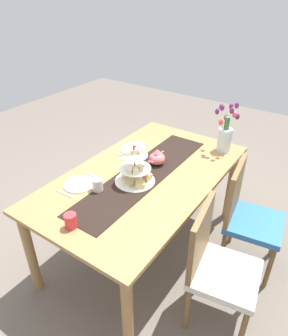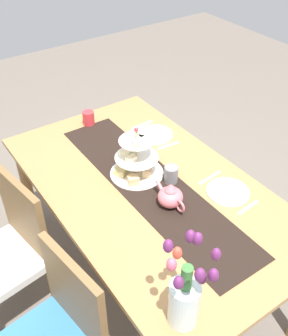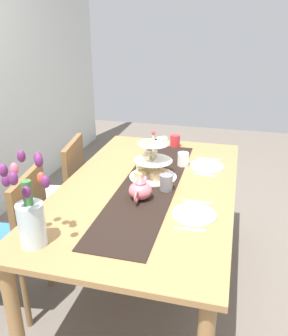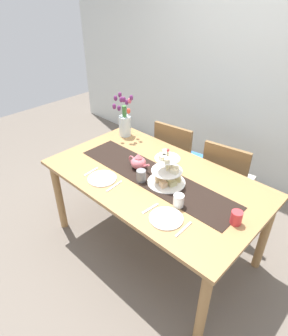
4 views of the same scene
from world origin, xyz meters
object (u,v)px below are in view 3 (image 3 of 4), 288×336
(chair_right, at_px, (61,193))
(dinner_plate_right, at_px, (207,166))
(dining_table, at_px, (148,200))
(chair_left, at_px, (15,237))
(mug_orange, at_px, (175,141))
(tiered_cake_stand, at_px, (152,164))
(mug_grey, at_px, (166,182))
(knife_left, at_px, (197,202))
(mug_white_text, at_px, (183,159))
(fork_right, at_px, (204,175))
(teapot, at_px, (140,190))
(dinner_plate_left, at_px, (194,214))
(knife_right, at_px, (209,159))
(tulip_vase, at_px, (30,214))
(fork_left, at_px, (190,229))

(chair_right, bearing_deg, dinner_plate_right, -83.53)
(dining_table, distance_m, chair_left, 0.83)
(mug_orange, bearing_deg, dining_table, 177.67)
(tiered_cake_stand, relative_size, mug_grey, 3.20)
(chair_left, bearing_deg, knife_left, -79.35)
(dining_table, relative_size, mug_grey, 18.74)
(dinner_plate_right, bearing_deg, mug_white_text, 98.40)
(fork_right, bearing_deg, teapot, 143.62)
(mug_orange, bearing_deg, mug_white_text, -161.91)
(mug_orange, bearing_deg, chair_right, 121.57)
(teapot, bearing_deg, chair_right, 58.67)
(chair_right, distance_m, mug_grey, 0.97)
(chair_right, relative_size, tiered_cake_stand, 2.99)
(dinner_plate_left, distance_m, fork_right, 0.52)
(dinner_plate_right, relative_size, knife_right, 1.35)
(chair_right, distance_m, knife_left, 1.16)
(tiered_cake_stand, relative_size, knife_right, 1.79)
(dining_table, height_order, knife_left, knife_left)
(fork_right, relative_size, knife_right, 0.88)
(dining_table, height_order, chair_left, chair_left)
(tulip_vase, relative_size, dinner_plate_left, 1.86)
(dining_table, bearing_deg, tiered_cake_stand, 2.84)
(tulip_vase, height_order, fork_right, tulip_vase)
(tiered_cake_stand, distance_m, mug_grey, 0.21)
(dinner_plate_left, height_order, mug_orange, mug_orange)
(dining_table, distance_m, chair_right, 0.81)
(tiered_cake_stand, xyz_separation_m, dinner_plate_left, (-0.41, -0.32, -0.09))
(chair_left, relative_size, knife_right, 5.35)
(mug_grey, relative_size, mug_orange, 1.00)
(chair_right, distance_m, mug_orange, 0.96)
(knife_left, bearing_deg, fork_right, 0.00)
(chair_left, relative_size, dinner_plate_left, 3.96)
(chair_left, distance_m, knife_right, 1.39)
(teapot, distance_m, mug_white_text, 0.57)
(chair_right, height_order, dinner_plate_left, chair_right)
(knife_right, bearing_deg, tulip_vase, 152.13)
(teapot, bearing_deg, knife_right, -23.67)
(tiered_cake_stand, height_order, teapot, tiered_cake_stand)
(chair_right, xyz_separation_m, fork_left, (-0.69, -1.05, 0.28))
(mug_white_text, bearing_deg, dining_table, 157.08)
(knife_right, relative_size, mug_white_text, 1.79)
(dinner_plate_right, bearing_deg, dining_table, 140.98)
(knife_right, bearing_deg, teapot, 156.33)
(dinner_plate_left, relative_size, fork_right, 1.53)
(knife_right, distance_m, mug_orange, 0.36)
(fork_left, bearing_deg, chair_right, 56.64)
(chair_right, distance_m, mug_white_text, 0.96)
(dinner_plate_left, bearing_deg, mug_grey, 38.76)
(fork_right, bearing_deg, tulip_vase, 145.45)
(dining_table, bearing_deg, mug_orange, -2.33)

